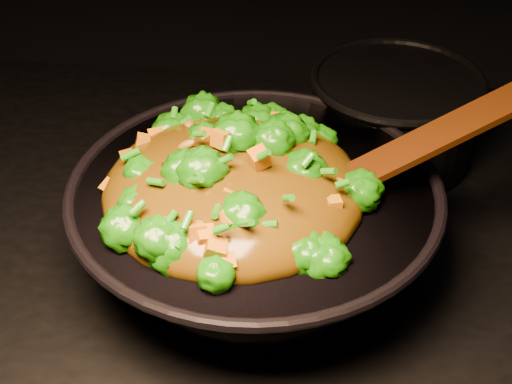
# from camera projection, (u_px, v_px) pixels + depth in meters

# --- Properties ---
(wok) EXTENTS (0.42, 0.42, 0.11)m
(wok) POSITION_uv_depth(u_px,v_px,m) (255.00, 226.00, 0.83)
(wok) COLOR black
(wok) RESTS_ON stovetop
(stir_fry) EXTENTS (0.38, 0.38, 0.10)m
(stir_fry) POSITION_uv_depth(u_px,v_px,m) (233.00, 156.00, 0.75)
(stir_fry) COLOR #1D7808
(stir_fry) RESTS_ON wok
(spatula) EXTENTS (0.27, 0.14, 0.12)m
(spatula) POSITION_uv_depth(u_px,v_px,m) (412.00, 149.00, 0.77)
(spatula) COLOR #351208
(spatula) RESTS_ON wok
(back_pot) EXTENTS (0.30, 0.30, 0.13)m
(back_pot) POSITION_uv_depth(u_px,v_px,m) (393.00, 116.00, 1.00)
(back_pot) COLOR black
(back_pot) RESTS_ON stovetop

